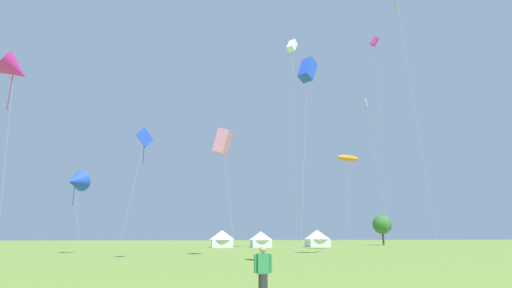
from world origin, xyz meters
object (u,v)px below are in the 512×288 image
kite_blue_diamond (145,139)px  kite_white_diamond (368,109)px  kite_pink_box (223,142)px  person_spectator (263,276)px  festival_tent_center (261,238)px  festival_tent_right (317,237)px  kite_orange_parafoil (348,158)px  festival_tent_left (222,238)px  kite_white_box (292,46)px  kite_blue_box (308,70)px  tree_distant_left (382,225)px  kite_magenta_delta (14,69)px  kite_blue_delta (75,181)px  kite_magenta_box (375,43)px

kite_blue_diamond → kite_white_diamond: bearing=11.8°
kite_pink_box → person_spectator: 30.08m
festival_tent_center → festival_tent_right: size_ratio=0.90×
person_spectator → festival_tent_center: 59.79m
kite_orange_parafoil → festival_tent_left: (-19.13, 15.83, -12.72)m
person_spectator → festival_tent_right: (21.99, 58.82, 0.96)m
kite_pink_box → festival_tent_right: 39.08m
kite_pink_box → person_spectator: (-0.70, -27.79, -11.50)m
festival_tent_left → festival_tent_center: 7.44m
kite_white_box → kite_orange_parafoil: 23.05m
kite_white_box → kite_blue_diamond: 39.88m
kite_orange_parafoil → kite_blue_box: 33.15m
kite_white_diamond → kite_blue_diamond: size_ratio=1.56×
kite_blue_box → kite_blue_diamond: size_ratio=1.30×
kite_pink_box → festival_tent_left: kite_pink_box is taller
kite_white_diamond → kite_blue_box: kite_white_diamond is taller
tree_distant_left → kite_white_box: bearing=-139.4°
kite_magenta_delta → kite_white_box: bearing=38.6°
kite_magenta_delta → kite_blue_diamond: bearing=15.6°
kite_blue_box → person_spectator: kite_blue_box is taller
kite_blue_delta → tree_distant_left: size_ratio=1.45×
kite_blue_box → festival_tent_center: size_ratio=3.54×
kite_pink_box → person_spectator: size_ratio=7.99×
kite_magenta_delta → kite_orange_parafoil: bearing=29.3°
festival_tent_left → festival_tent_center: size_ratio=1.07×
kite_blue_delta → kite_magenta_box: kite_magenta_box is taller
kite_white_box → kite_blue_box: bearing=-103.9°
kite_white_box → kite_pink_box: kite_white_box is taller
kite_orange_parafoil → kite_blue_box: kite_blue_box is taller
kite_blue_delta → festival_tent_center: kite_blue_delta is taller
kite_white_box → kite_white_diamond: bearing=-74.6°
kite_pink_box → kite_magenta_delta: 20.54m
kite_orange_parafoil → kite_magenta_delta: (-40.46, -22.70, 1.60)m
kite_white_diamond → kite_blue_diamond: (-26.23, -5.48, -6.62)m
festival_tent_center → kite_magenta_box: bearing=-63.9°
kite_white_box → person_spectator: (-14.32, -46.11, -34.97)m
kite_pink_box → festival_tent_left: (2.56, 31.03, -10.61)m
kite_orange_parafoil → festival_tent_center: kite_orange_parafoil is taller
kite_magenta_delta → festival_tent_center: kite_magenta_delta is taller
kite_pink_box → kite_white_diamond: size_ratio=0.72×
kite_blue_delta → kite_pink_box: 19.42m
kite_pink_box → kite_white_diamond: 19.18m
kite_white_diamond → kite_blue_delta: bearing=169.2°
kite_orange_parafoil → kite_magenta_delta: kite_magenta_delta is taller
kite_white_box → kite_blue_diamond: (-21.47, -22.77, -24.73)m
person_spectator → festival_tent_right: bearing=69.5°
kite_magenta_box → festival_tent_left: kite_magenta_box is taller
kite_pink_box → kite_blue_diamond: 9.10m
festival_tent_right → festival_tent_left: bearing=180.0°
person_spectator → festival_tent_right: 62.80m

